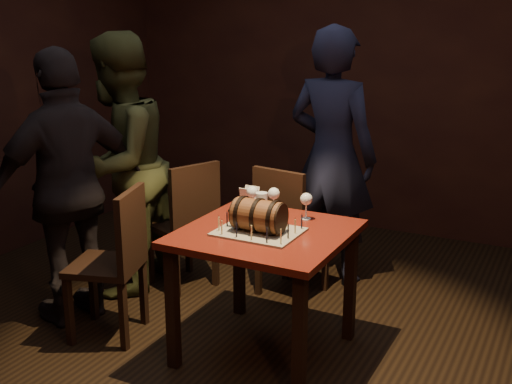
# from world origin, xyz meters

# --- Properties ---
(room_shell) EXTENTS (5.04, 5.04, 2.80)m
(room_shell) POSITION_xyz_m (0.00, 0.00, 1.40)
(room_shell) COLOR black
(room_shell) RESTS_ON ground
(pub_table) EXTENTS (0.90, 0.90, 0.75)m
(pub_table) POSITION_xyz_m (0.13, 0.00, 0.64)
(pub_table) COLOR #50130D
(pub_table) RESTS_ON ground
(cake_board) EXTENTS (0.45, 0.35, 0.01)m
(cake_board) POSITION_xyz_m (0.11, -0.05, 0.76)
(cake_board) COLOR gray
(cake_board) RESTS_ON pub_table
(barrel_cake) EXTENTS (0.33, 0.19, 0.19)m
(barrel_cake) POSITION_xyz_m (0.11, -0.05, 0.85)
(barrel_cake) COLOR brown
(barrel_cake) RESTS_ON cake_board
(birthday_candles) EXTENTS (0.40, 0.30, 0.09)m
(birthday_candles) POSITION_xyz_m (0.11, -0.05, 0.80)
(birthday_candles) COLOR #FFE698
(birthday_candles) RESTS_ON cake_board
(wine_glass_left) EXTENTS (0.07, 0.07, 0.16)m
(wine_glass_left) POSITION_xyz_m (-0.10, 0.28, 0.87)
(wine_glass_left) COLOR silver
(wine_glass_left) RESTS_ON pub_table
(wine_glass_mid) EXTENTS (0.07, 0.07, 0.16)m
(wine_glass_mid) POSITION_xyz_m (0.03, 0.31, 0.87)
(wine_glass_mid) COLOR silver
(wine_glass_mid) RESTS_ON pub_table
(wine_glass_right) EXTENTS (0.07, 0.07, 0.16)m
(wine_glass_right) POSITION_xyz_m (0.25, 0.29, 0.87)
(wine_glass_right) COLOR silver
(wine_glass_right) RESTS_ON pub_table
(pint_of_ale) EXTENTS (0.07, 0.07, 0.15)m
(pint_of_ale) POSITION_xyz_m (-0.00, 0.21, 0.82)
(pint_of_ale) COLOR silver
(pint_of_ale) RESTS_ON pub_table
(menu_card) EXTENTS (0.10, 0.05, 0.13)m
(menu_card) POSITION_xyz_m (-0.15, 0.34, 0.81)
(menu_card) COLOR white
(menu_card) RESTS_ON pub_table
(chair_back) EXTENTS (0.46, 0.46, 0.93)m
(chair_back) POSITION_xyz_m (-0.09, 0.76, 0.52)
(chair_back) COLOR black
(chair_back) RESTS_ON ground
(chair_left_rear) EXTENTS (0.52, 0.52, 0.93)m
(chair_left_rear) POSITION_xyz_m (-0.77, 0.57, 0.52)
(chair_left_rear) COLOR black
(chair_left_rear) RESTS_ON ground
(chair_left_front) EXTENTS (0.50, 0.50, 0.93)m
(chair_left_front) POSITION_xyz_m (-0.75, -0.23, 0.52)
(chair_left_front) COLOR black
(chair_left_front) RESTS_ON ground
(person_back) EXTENTS (0.72, 0.51, 1.85)m
(person_back) POSITION_xyz_m (0.05, 1.21, 0.93)
(person_back) COLOR black
(person_back) RESTS_ON ground
(person_left_rear) EXTENTS (0.79, 0.96, 1.81)m
(person_left_rear) POSITION_xyz_m (-1.18, 0.36, 0.90)
(person_left_rear) COLOR #3D4020
(person_left_rear) RESTS_ON ground
(person_left_front) EXTENTS (0.75, 1.10, 1.74)m
(person_left_front) POSITION_xyz_m (-1.16, -0.15, 0.87)
(person_left_front) COLOR black
(person_left_front) RESTS_ON ground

